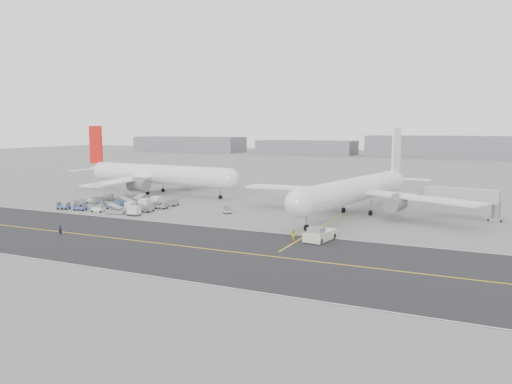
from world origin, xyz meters
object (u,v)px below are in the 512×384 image
at_px(pushback_tug, 319,235).
at_px(jet_bridge, 459,196).
at_px(ground_crew_a, 60,230).
at_px(ground_crew_b, 293,235).
at_px(airliner_a, 156,174).
at_px(airliner_b, 357,190).

relative_size(pushback_tug, jet_bridge, 0.52).
bearing_deg(ground_crew_a, ground_crew_b, -1.47).
height_order(airliner_a, ground_crew_a, airliner_a).
bearing_deg(airliner_b, ground_crew_b, -85.44).
relative_size(airliner_a, airliner_b, 1.04).
xyz_separation_m(airliner_b, jet_bridge, (21.01, 5.19, -0.94)).
height_order(jet_bridge, ground_crew_a, jet_bridge).
height_order(airliner_a, pushback_tug, airliner_a).
relative_size(pushback_tug, ground_crew_a, 5.00).
xyz_separation_m(airliner_b, ground_crew_a, (-43.13, -44.12, -4.63)).
height_order(pushback_tug, ground_crew_a, pushback_tug).
relative_size(airliner_b, jet_bridge, 3.12).
xyz_separation_m(pushback_tug, jet_bridge, (20.46, 34.07, 3.55)).
bearing_deg(jet_bridge, ground_crew_b, -113.88).
height_order(airliner_b, pushback_tug, airliner_b).
bearing_deg(ground_crew_b, airliner_b, -78.39).
bearing_deg(ground_crew_b, jet_bridge, -106.17).
distance_m(airliner_b, ground_crew_a, 61.87).
height_order(airliner_b, ground_crew_a, airliner_b).
relative_size(airliner_b, ground_crew_b, 28.39).
xyz_separation_m(jet_bridge, ground_crew_b, (-24.49, -36.01, -3.63)).
bearing_deg(ground_crew_a, pushback_tug, -0.79).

